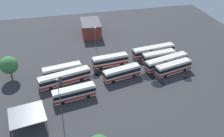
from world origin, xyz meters
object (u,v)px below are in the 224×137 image
bus_row0_slot3 (62,71)px  bus_row2_slot0 (173,68)px  bus_row2_slot3 (153,51)px  bus_row0_slot2 (65,78)px  tree_south_edge (9,65)px  lamp_post_near_entrance (95,37)px  lamp_post_by_building (59,95)px  bus_row1_slot3 (110,60)px  bus_row2_slot1 (166,62)px  bus_row1_slot1 (122,73)px  maintenance_shelter (27,115)px  bus_row0_slot0 (74,93)px  depot_building (91,28)px  bus_row2_slot2 (159,56)px

bus_row0_slot3 → bus_row2_slot0: 33.12m
bus_row2_slot0 → bus_row2_slot3: bearing=99.8°
bus_row0_slot2 → tree_south_edge: 16.30m
lamp_post_near_entrance → lamp_post_by_building: bearing=-114.8°
bus_row1_slot3 → bus_row2_slot1: bearing=-16.4°
bus_row2_slot3 → lamp_post_by_building: 38.25m
bus_row1_slot1 → lamp_post_by_building: size_ratio=1.17×
maintenance_shelter → lamp_post_near_entrance: (21.59, 33.80, 0.89)m
bus_row0_slot0 → bus_row0_slot3: same height
bus_row2_slot0 → maintenance_shelter: (-41.45, -12.63, 1.62)m
bus_row0_slot0 → bus_row1_slot3: (12.86, 13.78, 0.00)m
depot_building → tree_south_edge: 37.23m
bus_row2_slot1 → maintenance_shelter: 43.99m
lamp_post_near_entrance → lamp_post_by_building: (-14.12, -30.63, 0.93)m
lamp_post_by_building → tree_south_edge: (-13.16, 17.64, -0.62)m
bus_row0_slot2 → bus_row2_slot2: (30.61, 5.02, -0.00)m
bus_row1_slot3 → depot_building: depot_building is taller
bus_row2_slot2 → bus_row2_slot3: bearing=94.7°
bus_row2_slot3 → bus_row0_slot2: bearing=-163.6°
bus_row1_slot1 → bus_row1_slot3: same height
bus_row2_slot2 → bus_row2_slot3: (-0.32, 3.87, 0.00)m
bus_row2_slot2 → lamp_post_by_building: (-32.36, -16.72, 3.44)m
bus_row1_slot1 → bus_row2_slot2: size_ratio=1.03×
lamp_post_near_entrance → bus_row0_slot2: bearing=-123.2°
bus_row0_slot2 → depot_building: bearing=67.6°
bus_row0_slot3 → maintenance_shelter: 20.80m
bus_row2_slot2 → bus_row2_slot3: 3.88m
maintenance_shelter → tree_south_edge: size_ratio=1.22×
bus_row2_slot3 → bus_row2_slot2: bearing=-85.3°
bus_row1_slot1 → lamp_post_by_building: bearing=-150.3°
bus_row2_slot1 → depot_building: bearing=122.7°
bus_row2_slot0 → bus_row0_slot3: bearing=169.4°
bus_row2_slot1 → tree_south_edge: bearing=174.4°
depot_building → lamp_post_by_building: size_ratio=1.24×
lamp_post_by_building → tree_south_edge: lamp_post_by_building is taller
bus_row1_slot1 → bus_row1_slot3: (-1.67, 7.64, 0.00)m
bus_row0_slot0 → bus_row2_slot1: size_ratio=0.76×
maintenance_shelter → bus_row1_slot1: bearing=27.8°
lamp_post_by_building → bus_row2_slot1: bearing=21.3°
bus_row0_slot0 → bus_row2_slot0: size_ratio=0.93×
bus_row1_slot3 → bus_row2_slot2: (15.85, -1.27, -0.00)m
bus_row0_slot3 → bus_row2_slot3: same height
bus_row0_slot3 → bus_row1_slot3: same height
bus_row1_slot1 → bus_row2_slot3: (13.87, 10.24, 0.00)m
bus_row2_slot1 → maintenance_shelter: (-40.86, -16.21, 1.62)m
bus_row1_slot3 → bus_row2_slot0: size_ratio=0.95×
bus_row0_slot2 → bus_row2_slot1: size_ratio=1.00×
maintenance_shelter → lamp_post_near_entrance: lamp_post_near_entrance is taller
bus_row2_slot1 → bus_row1_slot1: bearing=-170.0°
lamp_post_near_entrance → lamp_post_by_building: lamp_post_by_building is taller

